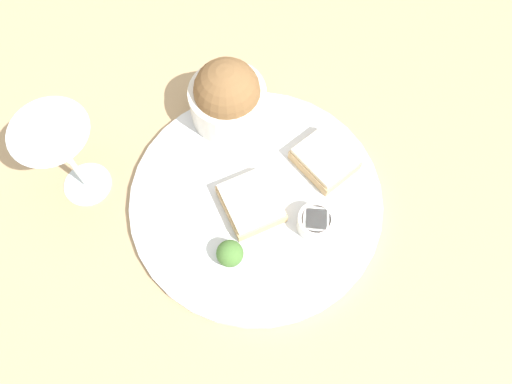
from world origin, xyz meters
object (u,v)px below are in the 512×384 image
at_px(cheese_toast_near, 251,203).
at_px(cheese_toast_far, 325,159).
at_px(sauce_ramekin, 316,221).
at_px(salad_bowl, 227,97).
at_px(wine_glass, 61,148).

height_order(cheese_toast_near, cheese_toast_far, same).
bearing_deg(sauce_ramekin, cheese_toast_far, 106.84).
distance_m(salad_bowl, cheese_toast_near, 0.15).
relative_size(cheese_toast_near, wine_glass, 0.72).
bearing_deg(wine_glass, sauce_ramekin, 15.93).
height_order(salad_bowl, cheese_toast_far, salad_bowl).
xyz_separation_m(cheese_toast_near, wine_glass, (-0.22, -0.07, 0.08)).
bearing_deg(wine_glass, salad_bowl, 56.43).
bearing_deg(salad_bowl, cheese_toast_far, -3.63).
bearing_deg(cheese_toast_far, sauce_ramekin, -73.16).
bearing_deg(wine_glass, cheese_toast_far, 32.17).
distance_m(sauce_ramekin, wine_glass, 0.33).
relative_size(cheese_toast_far, wine_glass, 0.66).
relative_size(salad_bowl, wine_glass, 0.74).
distance_m(salad_bowl, cheese_toast_far, 0.16).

